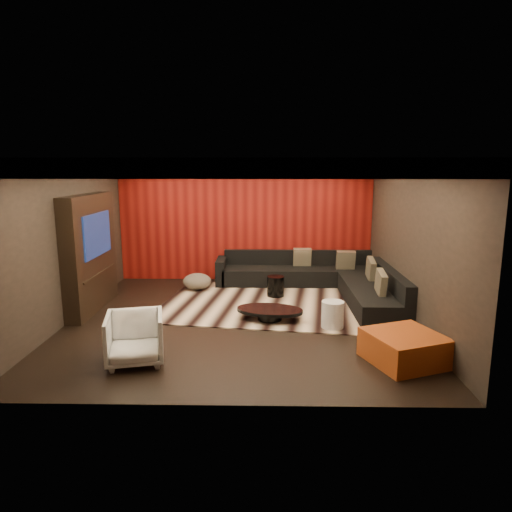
{
  "coord_description": "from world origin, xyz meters",
  "views": [
    {
      "loc": [
        0.47,
        -7.82,
        2.71
      ],
      "look_at": [
        0.3,
        0.6,
        1.05
      ],
      "focal_mm": 32.0,
      "sensor_mm": 36.0,
      "label": 1
    }
  ],
  "objects_px": {
    "orange_ottoman": "(404,348)",
    "drum_stool": "(276,286)",
    "sectional_sofa": "(323,280)",
    "white_side_table": "(333,315)",
    "armchair": "(135,338)",
    "coffee_table": "(270,314)"
  },
  "relations": [
    {
      "from": "coffee_table",
      "to": "orange_ottoman",
      "type": "height_order",
      "value": "orange_ottoman"
    },
    {
      "from": "drum_stool",
      "to": "orange_ottoman",
      "type": "distance_m",
      "value": 3.67
    },
    {
      "from": "drum_stool",
      "to": "white_side_table",
      "type": "bearing_deg",
      "value": -63.86
    },
    {
      "from": "drum_stool",
      "to": "sectional_sofa",
      "type": "distance_m",
      "value": 1.11
    },
    {
      "from": "armchair",
      "to": "white_side_table",
      "type": "bearing_deg",
      "value": 12.69
    },
    {
      "from": "drum_stool",
      "to": "orange_ottoman",
      "type": "height_order",
      "value": "drum_stool"
    },
    {
      "from": "drum_stool",
      "to": "white_side_table",
      "type": "xyz_separation_m",
      "value": [
        0.92,
        -1.88,
        0.0
      ]
    },
    {
      "from": "orange_ottoman",
      "to": "sectional_sofa",
      "type": "relative_size",
      "value": 0.26
    },
    {
      "from": "orange_ottoman",
      "to": "drum_stool",
      "type": "bearing_deg",
      "value": 118.22
    },
    {
      "from": "white_side_table",
      "to": "coffee_table",
      "type": "bearing_deg",
      "value": 160.37
    },
    {
      "from": "coffee_table",
      "to": "armchair",
      "type": "height_order",
      "value": "armchair"
    },
    {
      "from": "orange_ottoman",
      "to": "sectional_sofa",
      "type": "bearing_deg",
      "value": 100.85
    },
    {
      "from": "coffee_table",
      "to": "white_side_table",
      "type": "distance_m",
      "value": 1.13
    },
    {
      "from": "white_side_table",
      "to": "sectional_sofa",
      "type": "xyz_separation_m",
      "value": [
        0.11,
        2.28,
        0.03
      ]
    },
    {
      "from": "orange_ottoman",
      "to": "sectional_sofa",
      "type": "xyz_separation_m",
      "value": [
        -0.69,
        3.63,
        0.05
      ]
    },
    {
      "from": "white_side_table",
      "to": "armchair",
      "type": "xyz_separation_m",
      "value": [
        -2.96,
        -1.43,
        0.12
      ]
    },
    {
      "from": "orange_ottoman",
      "to": "armchair",
      "type": "distance_m",
      "value": 3.78
    },
    {
      "from": "drum_stool",
      "to": "sectional_sofa",
      "type": "bearing_deg",
      "value": 20.86
    },
    {
      "from": "white_side_table",
      "to": "armchair",
      "type": "height_order",
      "value": "armchair"
    },
    {
      "from": "coffee_table",
      "to": "orange_ottoman",
      "type": "xyz_separation_m",
      "value": [
        1.87,
        -1.73,
        0.09
      ]
    },
    {
      "from": "drum_stool",
      "to": "armchair",
      "type": "bearing_deg",
      "value": -121.62
    },
    {
      "from": "white_side_table",
      "to": "orange_ottoman",
      "type": "height_order",
      "value": "white_side_table"
    }
  ]
}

